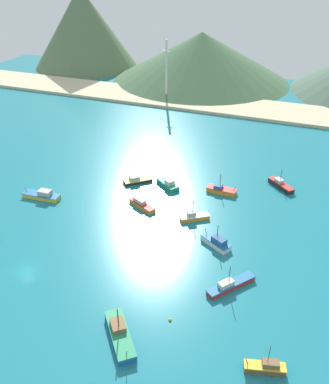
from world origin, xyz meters
The scene contains 17 objects.
ground centered at (0.00, 30.00, -0.25)m, with size 260.00×280.00×0.50m.
fishing_boat_0 centered at (27.42, 30.81, 0.79)m, with size 7.43×6.06×5.66m.
fishing_boat_2 centered at (41.32, 10.54, 0.75)m, with size 8.54×10.01×5.81m.
fishing_boat_3 centered at (30.61, 46.02, 0.82)m, with size 8.24×3.19×5.72m.
fishing_boat_4 centered at (50.80, -5.75, 0.90)m, with size 6.92×3.52×6.01m.
fishing_boat_5 centered at (35.37, 22.62, 0.99)m, with size 7.84×6.02×5.78m.
fishing_boat_6 centered at (45.77, 54.82, 0.83)m, with size 8.06×7.58×5.51m.
fishing_boat_7 centered at (12.88, 31.41, 0.78)m, with size 8.63×5.81×2.05m.
fishing_boat_8 centered at (26.09, -8.20, 0.84)m, with size 9.56×10.60×6.31m.
fishing_boat_9 centered at (6.36, 42.98, 0.73)m, with size 8.28×7.82×2.11m.
fishing_boat_10 centered at (15.70, 43.70, 0.87)m, with size 7.96×7.01×6.02m.
fishing_boat_12 centered at (-14.23, 25.76, 0.88)m, with size 10.75×3.75×2.52m.
buoy_0 centered at (32.94, -1.53, 0.11)m, with size 0.61×0.61×0.61m.
beach_strip centered at (0.00, 116.71, 0.60)m, with size 247.00×23.61×1.20m, color beige.
hill_west centered at (-77.17, 157.20, 20.97)m, with size 57.95×57.95×41.94m.
hill_central centered at (-6.77, 151.43, 11.92)m, with size 90.17×90.17×23.83m.
radio_tower centered at (-11.26, 113.70, 13.51)m, with size 2.65×2.12×26.48m.
Camera 1 is at (50.12, -49.36, 58.10)m, focal length 37.63 mm.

